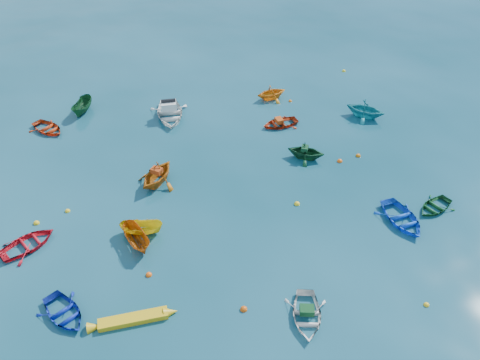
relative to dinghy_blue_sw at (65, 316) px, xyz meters
name	(u,v)px	position (x,y,z in m)	size (l,w,h in m)	color
ground	(278,233)	(12.40, 0.12, 0.00)	(160.00, 160.00, 0.00)	#093847
dinghy_blue_sw	(65,316)	(0.00, 0.00, 0.00)	(2.11, 2.96, 0.61)	#0D24A6
dinghy_white_near	(306,318)	(10.65, -5.56, 0.00)	(2.15, 3.01, 0.62)	white
dinghy_blue_se	(401,221)	(19.57, -2.45, 0.00)	(2.48, 3.47, 0.72)	blue
dinghy_orange_w	(158,183)	(7.59, 7.80, 0.00)	(2.72, 3.16, 1.66)	#B96111
sampan_yellow_mid	(143,233)	(5.22, 3.76, 0.00)	(0.97, 2.57, 0.99)	yellow
dinghy_green_e	(434,209)	(22.20, -2.51, 0.00)	(1.88, 2.63, 0.55)	#124D23
dinghy_cyan_se	(364,117)	(25.26, 8.22, 0.00)	(2.62, 3.04, 1.60)	teal
dinghy_red_nw	(29,246)	(-0.93, 5.68, 0.00)	(2.26, 3.16, 0.66)	red
sampan_orange_n	(138,244)	(4.71, 3.01, 0.00)	(1.05, 2.79, 1.08)	#BB5E11
dinghy_green_n	(305,158)	(17.93, 5.66, 0.00)	(2.24, 2.60, 1.37)	#0F4222
dinghy_red_ne	(280,125)	(18.54, 10.22, 0.00)	(2.07, 2.89, 0.60)	#B22E0E
dinghy_red_far	(49,131)	(2.13, 17.71, 0.00)	(2.15, 3.01, 0.62)	red
dinghy_orange_far	(271,99)	(20.04, 14.20, 0.00)	(2.24, 2.59, 1.37)	orange
sampan_green_far	(84,112)	(5.19, 19.27, 0.00)	(1.10, 2.91, 1.13)	#104620
kayak_yellow	(134,321)	(2.96, -1.85, 0.00)	(0.61, 4.08, 0.41)	gold
motorboat_white	(170,117)	(11.25, 15.34, 0.00)	(3.11, 4.35, 1.50)	white
tarp_green_a	(307,310)	(10.70, -5.48, 0.48)	(0.71, 0.54, 0.34)	#114720
tarp_orange_a	(157,171)	(7.63, 7.84, 1.00)	(0.69, 0.53, 0.34)	#B93E12
tarp_green_b	(305,148)	(17.86, 5.73, 0.83)	(0.60, 0.46, 0.29)	#104121
tarp_orange_b	(279,120)	(18.44, 10.22, 0.47)	(0.69, 0.52, 0.33)	#C14613
buoy_or_a	(244,310)	(8.11, -3.73, 0.00)	(0.37, 0.37, 0.37)	#D74E0B
buoy_ye_a	(426,305)	(16.51, -7.71, 0.00)	(0.29, 0.29, 0.29)	yellow
buoy_or_b	(340,161)	(19.88, 4.19, 0.00)	(0.38, 0.38, 0.38)	#FF5A0D
buoy_ye_b	(37,223)	(-0.26, 7.45, 0.00)	(0.37, 0.37, 0.37)	yellow
buoy_or_c	(149,275)	(4.54, 0.55, 0.00)	(0.35, 0.35, 0.35)	#F8560D
buoy_ye_c	(297,204)	(14.75, 1.74, 0.00)	(0.37, 0.37, 0.37)	yellow
buoy_or_d	(358,156)	(21.45, 4.12, 0.00)	(0.36, 0.36, 0.36)	#D2690B
buoy_ye_d	(68,211)	(1.63, 7.69, 0.00)	(0.32, 0.32, 0.32)	yellow
buoy_or_e	(290,101)	(21.24, 13.04, 0.00)	(0.29, 0.29, 0.29)	orange
buoy_ye_e	(344,71)	(28.75, 15.58, 0.00)	(0.33, 0.33, 0.33)	yellow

